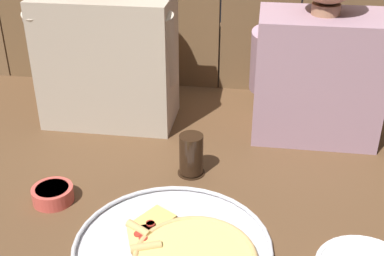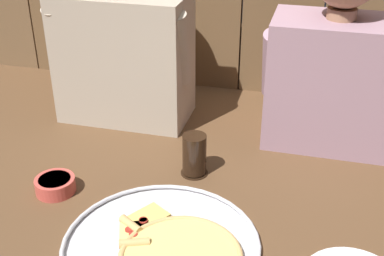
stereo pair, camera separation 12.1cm
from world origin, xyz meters
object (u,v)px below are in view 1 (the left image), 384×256
pizza_tray (179,249)px  diner_right (320,54)px  diner_left (106,35)px  drinking_glass (191,155)px  dipping_bowl (53,194)px

pizza_tray → diner_right: diner_right is taller
pizza_tray → diner_left: bearing=118.3°
drinking_glass → diner_right: diner_right is taller
dipping_bowl → diner_right: diner_right is taller
drinking_glass → diner_left: 0.47m
pizza_tray → drinking_glass: size_ratio=3.77×
pizza_tray → diner_left: diner_left is taller
drinking_glass → dipping_bowl: bearing=-151.8°
diner_left → diner_right: (0.64, -0.00, -0.03)m
diner_right → pizza_tray: bearing=-118.0°
pizza_tray → dipping_bowl: 0.37m
pizza_tray → diner_right: (0.32, 0.60, 0.25)m
dipping_bowl → diner_left: diner_left is taller
dipping_bowl → diner_right: (0.66, 0.46, 0.24)m
dipping_bowl → pizza_tray: bearing=-22.2°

